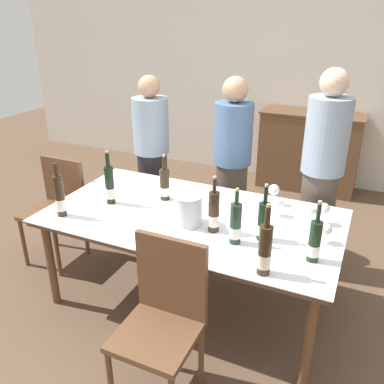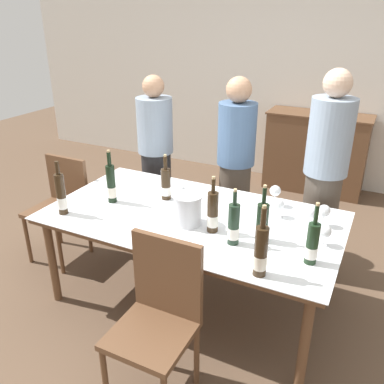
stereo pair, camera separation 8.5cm
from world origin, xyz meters
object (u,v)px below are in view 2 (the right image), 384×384
object	(u,v)px
wine_glass_2	(180,191)
wine_glass_4	(278,205)
wine_bottle_0	(234,225)
wine_glass_1	(311,213)
sideboard_cabinet	(315,152)
wine_glass_0	(324,211)
person_guest_right	(324,179)
chair_left_end	(61,201)
dining_table	(192,222)
ice_bucket	(188,209)
wine_bottle_1	(312,244)
wine_bottle_4	(261,252)
chair_near_front	(159,311)
wine_bottle_3	(262,223)
wine_bottle_6	(213,213)
person_host	(156,158)
wine_glass_5	(275,191)
person_guest_left	(235,166)
wine_glass_3	(325,232)
wine_bottle_2	(111,184)
wine_bottle_7	(166,184)
wine_bottle_5	(61,195)

from	to	relation	value
wine_glass_2	wine_glass_4	xyz separation A→B (m)	(0.70, 0.13, -0.02)
wine_bottle_0	wine_glass_1	bearing A→B (deg)	47.33
sideboard_cabinet	wine_glass_0	bearing A→B (deg)	-78.76
person_guest_right	chair_left_end	bearing A→B (deg)	-160.78
dining_table	person_guest_right	distance (m)	1.11
ice_bucket	wine_glass_0	size ratio (longest dim) A/B	1.39
wine_glass_0	wine_glass_1	world-z (taller)	wine_glass_0
wine_bottle_1	wine_glass_0	bearing A→B (deg)	91.93
wine_bottle_4	wine_glass_4	xyz separation A→B (m)	(-0.10, 0.71, -0.05)
chair_near_front	sideboard_cabinet	bearing A→B (deg)	86.60
dining_table	wine_glass_4	size ratio (longest dim) A/B	15.35
wine_bottle_3	wine_bottle_6	distance (m)	0.32
person_host	wine_glass_5	bearing A→B (deg)	-18.24
wine_glass_4	wine_glass_5	size ratio (longest dim) A/B	0.85
sideboard_cabinet	chair_near_front	bearing A→B (deg)	-93.40
wine_bottle_0	person_host	size ratio (longest dim) A/B	0.24
wine_bottle_4	wine_bottle_6	world-z (taller)	wine_bottle_4
wine_bottle_0	wine_bottle_1	xyz separation A→B (m)	(0.47, -0.00, -0.00)
person_guest_left	person_guest_right	world-z (taller)	person_guest_right
sideboard_cabinet	wine_bottle_0	bearing A→B (deg)	-89.87
chair_near_front	wine_bottle_4	bearing A→B (deg)	35.24
wine_glass_3	dining_table	bearing A→B (deg)	-179.64
wine_bottle_1	wine_bottle_4	xyz separation A→B (m)	(-0.22, -0.24, 0.02)
wine_glass_0	person_host	bearing A→B (deg)	160.60
wine_bottle_2	chair_left_end	bearing A→B (deg)	167.86
wine_bottle_7	wine_glass_3	bearing A→B (deg)	-7.46
wine_bottle_3	wine_glass_5	size ratio (longest dim) A/B	2.39
ice_bucket	wine_bottle_5	world-z (taller)	wine_bottle_5
sideboard_cabinet	wine_bottle_5	distance (m)	3.22
chair_near_front	chair_left_end	size ratio (longest dim) A/B	1.06
wine_bottle_4	wine_bottle_2	bearing A→B (deg)	162.64
wine_glass_2	wine_glass_5	xyz separation A→B (m)	(0.63, 0.30, 0.00)
wine_glass_4	chair_left_end	size ratio (longest dim) A/B	0.15
wine_glass_2	wine_glass_1	bearing A→B (deg)	4.36
wine_glass_0	wine_glass_1	xyz separation A→B (m)	(-0.07, -0.07, -0.00)
wine_bottle_6	chair_left_end	xyz separation A→B (m)	(-1.54, 0.22, -0.33)
wine_bottle_3	wine_glass_4	world-z (taller)	wine_bottle_3
wine_glass_2	person_host	bearing A→B (deg)	131.77
wine_bottle_4	wine_glass_1	bearing A→B (deg)	78.49
wine_bottle_0	person_guest_right	distance (m)	1.09
wine_bottle_3	wine_glass_3	world-z (taller)	wine_bottle_3
wine_bottle_5	wine_bottle_7	xyz separation A→B (m)	(0.53, 0.54, -0.03)
wine_bottle_6	dining_table	bearing A→B (deg)	147.58
dining_table	wine_glass_5	bearing A→B (deg)	41.47
chair_near_front	wine_bottle_7	bearing A→B (deg)	117.32
wine_glass_1	wine_bottle_0	bearing A→B (deg)	-132.67
person_guest_right	wine_glass_4	bearing A→B (deg)	-110.40
wine_bottle_1	ice_bucket	bearing A→B (deg)	172.94
person_guest_right	wine_bottle_6	bearing A→B (deg)	-119.52
wine_bottle_4	wine_bottle_6	size ratio (longest dim) A/B	1.10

